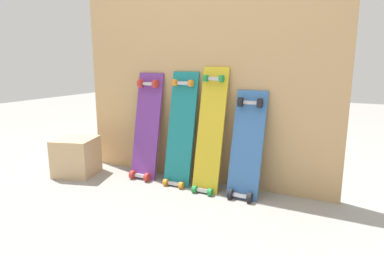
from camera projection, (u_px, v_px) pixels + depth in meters
ground_plane at (196, 182)px, 2.53m from camera, size 12.00×12.00×0.00m
plywood_wall_panel at (200, 68)px, 2.41m from camera, size 2.05×0.04×1.74m
skateboard_purple at (146, 130)px, 2.58m from camera, size 0.22×0.25×0.89m
skateboard_teal at (181, 134)px, 2.44m from camera, size 0.21×0.25×0.91m
skateboard_yellow at (210, 135)px, 2.32m from camera, size 0.20×0.27×0.95m
skateboard_blue at (246, 149)px, 2.22m from camera, size 0.22×0.27×0.79m
wooden_crate at (76, 156)px, 2.67m from camera, size 0.38×0.38×0.30m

